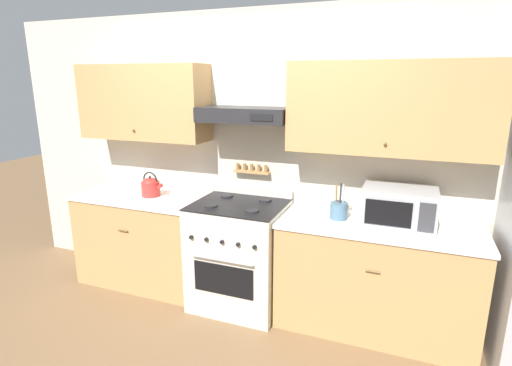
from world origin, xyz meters
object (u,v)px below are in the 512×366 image
Objects in this scene: tea_kettle at (151,186)px; microwave at (399,207)px; stove_range at (239,254)px; utensil_crock at (339,210)px.

tea_kettle is 2.21m from microwave.
stove_range is 3.51× the size of utensil_crock.
microwave reaches higher than tea_kettle.
microwave is (2.21, 0.02, 0.05)m from tea_kettle.
stove_range is 1.40m from microwave.
microwave is at bearing 0.46° from tea_kettle.
stove_range is 1.07m from tea_kettle.
tea_kettle is at bearing -180.00° from utensil_crock.
tea_kettle is 1.77m from utensil_crock.
microwave is at bearing 2.31° from utensil_crock.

